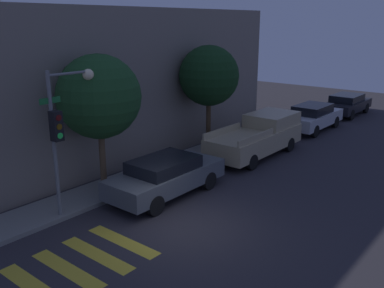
{
  "coord_description": "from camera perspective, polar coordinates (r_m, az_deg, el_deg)",
  "views": [
    {
      "loc": [
        -8.96,
        -7.63,
        6.04
      ],
      "look_at": [
        2.95,
        2.1,
        1.6
      ],
      "focal_mm": 40.0,
      "sensor_mm": 36.0,
      "label": 1
    }
  ],
  "objects": [
    {
      "name": "crosswalk",
      "position": [
        11.89,
        -14.37,
        -14.98
      ],
      "size": [
        3.24,
        2.6,
        0.0
      ],
      "color": "gold",
      "rests_on": "ground"
    },
    {
      "name": "traffic_light_pole",
      "position": [
        13.51,
        -16.75,
        3.29
      ],
      "size": [
        1.97,
        0.56,
        4.66
      ],
      "color": "slate",
      "rests_on": "ground"
    },
    {
      "name": "sedan_near_corner",
      "position": [
        15.21,
        -3.51,
        -4.21
      ],
      "size": [
        4.61,
        1.85,
        1.42
      ],
      "color": "#4C5156",
      "rests_on": "ground"
    },
    {
      "name": "ground_plane",
      "position": [
        13.23,
        -1.05,
        -11.07
      ],
      "size": [
        60.0,
        60.0,
        0.0
      ],
      "primitive_type": "plane",
      "color": "#2D2B30"
    },
    {
      "name": "tree_near_corner",
      "position": [
        15.28,
        -12.31,
        6.15
      ],
      "size": [
        2.96,
        2.96,
        4.99
      ],
      "color": "brown",
      "rests_on": "ground"
    },
    {
      "name": "sedan_far_end",
      "position": [
        30.26,
        19.95,
        5.05
      ],
      "size": [
        4.54,
        1.84,
        1.37
      ],
      "color": "black",
      "rests_on": "ground"
    },
    {
      "name": "sidewalk",
      "position": [
        15.9,
        -12.38,
        -6.35
      ],
      "size": [
        26.0,
        1.74,
        0.14
      ],
      "primitive_type": "cube",
      "color": "slate",
      "rests_on": "ground"
    },
    {
      "name": "sedan_middle",
      "position": [
        25.32,
        15.8,
        3.52
      ],
      "size": [
        4.6,
        1.79,
        1.49
      ],
      "color": "#B7BABF",
      "rests_on": "ground"
    },
    {
      "name": "building_row",
      "position": [
        18.51,
        -21.34,
        6.49
      ],
      "size": [
        26.0,
        6.0,
        6.59
      ],
      "primitive_type": "cube",
      "color": "slate",
      "rests_on": "ground"
    },
    {
      "name": "pickup_truck",
      "position": [
        20.07,
        8.86,
        1.11
      ],
      "size": [
        5.51,
        2.03,
        1.79
      ],
      "color": "tan",
      "rests_on": "ground"
    },
    {
      "name": "tree_midblock",
      "position": [
        19.79,
        2.27,
        9.05
      ],
      "size": [
        2.77,
        2.77,
        5.01
      ],
      "color": "#4C3823",
      "rests_on": "ground"
    }
  ]
}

